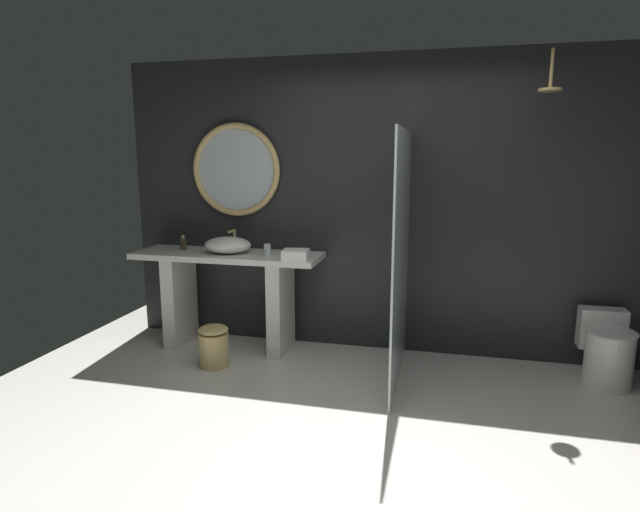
{
  "coord_description": "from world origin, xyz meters",
  "views": [
    {
      "loc": [
        0.55,
        -2.72,
        1.74
      ],
      "look_at": [
        -0.3,
        0.76,
        1.05
      ],
      "focal_mm": 29.3,
      "sensor_mm": 36.0,
      "label": 1
    }
  ],
  "objects": [
    {
      "name": "rain_shower_head",
      "position": [
        1.23,
        1.49,
        2.25
      ],
      "size": [
        0.16,
        0.16,
        0.3
      ],
      "color": "tan"
    },
    {
      "name": "vessel_sink",
      "position": [
        -1.35,
        1.54,
        0.96
      ],
      "size": [
        0.42,
        0.35,
        0.2
      ],
      "color": "white",
      "rests_on": "vanity_counter"
    },
    {
      "name": "vanity_counter",
      "position": [
        -1.36,
        1.56,
        0.56
      ],
      "size": [
        1.7,
        0.54,
        0.89
      ],
      "color": "silver",
      "rests_on": "ground_plane"
    },
    {
      "name": "folded_hand_towel",
      "position": [
        -0.67,
        1.39,
        0.93
      ],
      "size": [
        0.23,
        0.22,
        0.09
      ],
      "primitive_type": "cube",
      "rotation": [
        0.0,
        0.0,
        0.11
      ],
      "color": "white",
      "rests_on": "vanity_counter"
    },
    {
      "name": "soap_dispenser",
      "position": [
        -1.81,
        1.6,
        0.95
      ],
      "size": [
        0.06,
        0.06,
        0.14
      ],
      "color": "#3D3323",
      "rests_on": "vanity_counter"
    },
    {
      "name": "ground_plane",
      "position": [
        0.0,
        0.0,
        0.0
      ],
      "size": [
        5.76,
        5.76,
        0.0
      ],
      "primitive_type": "plane",
      "color": "silver"
    },
    {
      "name": "toilet",
      "position": [
        1.8,
        1.53,
        0.26
      ],
      "size": [
        0.36,
        0.53,
        0.54
      ],
      "color": "white",
      "rests_on": "ground_plane"
    },
    {
      "name": "back_wall_panel",
      "position": [
        0.0,
        1.9,
        1.3
      ],
      "size": [
        4.8,
        0.1,
        2.6
      ],
      "primitive_type": "cube",
      "color": "#232326",
      "rests_on": "ground_plane"
    },
    {
      "name": "tumbler_cup",
      "position": [
        -0.97,
        1.53,
        0.94
      ],
      "size": [
        0.06,
        0.06,
        0.1
      ],
      "primitive_type": "cylinder",
      "color": "silver",
      "rests_on": "vanity_counter"
    },
    {
      "name": "shower_glass_panel",
      "position": [
        0.22,
        1.22,
        0.97
      ],
      "size": [
        0.02,
        1.26,
        1.94
      ],
      "primitive_type": "cube",
      "color": "silver",
      "rests_on": "ground_plane"
    },
    {
      "name": "round_wall_mirror",
      "position": [
        -1.36,
        1.81,
        1.62
      ],
      "size": [
        0.85,
        0.06,
        0.85
      ],
      "color": "tan"
    },
    {
      "name": "waste_bin",
      "position": [
        -1.3,
        1.1,
        0.18
      ],
      "size": [
        0.25,
        0.25,
        0.36
      ],
      "color": "tan",
      "rests_on": "ground_plane"
    }
  ]
}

